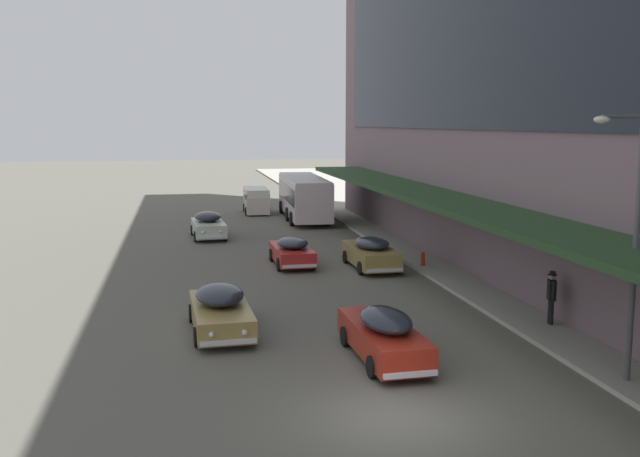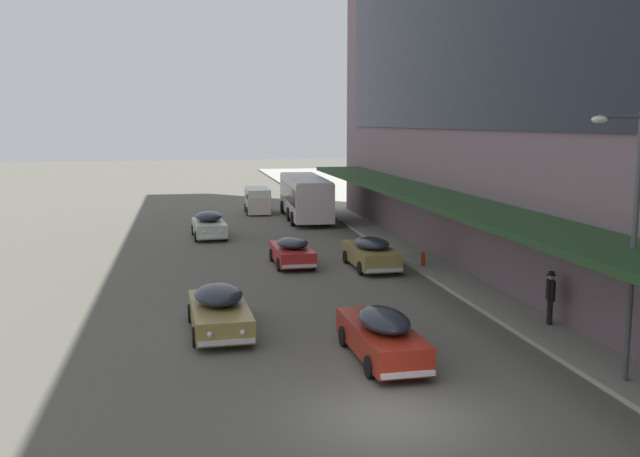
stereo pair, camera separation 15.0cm
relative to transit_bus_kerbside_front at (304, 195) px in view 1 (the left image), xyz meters
The scene contains 11 objects.
ground 35.61m from the transit_bus_kerbside_front, 96.18° to the right, with size 240.00×240.00×0.00m, color #59574E.
transit_bus_kerbside_front is the anchor object (origin of this frame).
sedan_lead_mid 31.37m from the transit_bus_kerbside_front, 95.42° to the right, with size 1.86×4.99×1.59m.
sedan_lead_near 18.08m from the transit_bus_kerbside_front, 89.41° to the right, with size 2.01×4.88×1.54m.
sedan_far_back 17.03m from the transit_bus_kerbside_front, 101.79° to the right, with size 1.91×4.33×1.42m.
sedan_oncoming_rear 10.22m from the transit_bus_kerbside_front, 135.19° to the right, with size 2.15×4.60×1.60m.
sedan_oncoming_front 28.37m from the transit_bus_kerbside_front, 105.53° to the right, with size 2.12×5.01×1.56m.
vw_van 5.35m from the transit_bus_kerbside_front, 125.23° to the left, with size 1.99×4.59×1.96m.
pedestrian_at_kerb 29.35m from the transit_bus_kerbside_front, 82.89° to the right, with size 0.34×0.60×1.86m.
street_lamp 34.69m from the transit_bus_kerbside_front, 85.40° to the right, with size 1.50×0.28×7.16m.
fire_hydrant 18.91m from the transit_bus_kerbside_front, 81.96° to the right, with size 0.20×0.40×0.70m.
Camera 1 is at (-4.95, -15.68, 7.07)m, focal length 40.00 mm.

